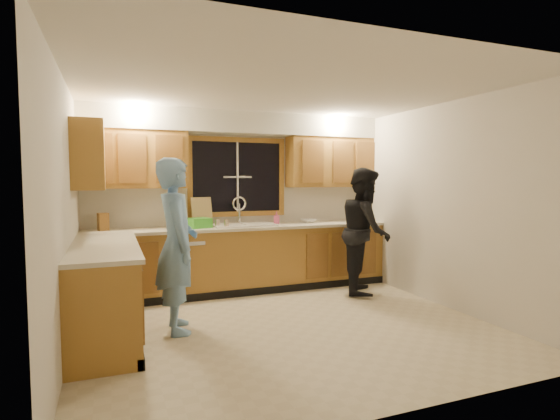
# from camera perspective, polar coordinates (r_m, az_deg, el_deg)

# --- Properties ---
(floor) EXTENTS (4.20, 4.20, 0.00)m
(floor) POSITION_cam_1_polar(r_m,az_deg,el_deg) (4.83, 0.83, -14.90)
(floor) COLOR beige
(floor) RESTS_ON ground
(ceiling) EXTENTS (4.20, 4.20, 0.00)m
(ceiling) POSITION_cam_1_polar(r_m,az_deg,el_deg) (4.66, 0.87, 15.59)
(ceiling) COLOR silver
(wall_back) EXTENTS (4.20, 0.00, 4.20)m
(wall_back) POSITION_cam_1_polar(r_m,az_deg,el_deg) (6.37, -5.59, 1.16)
(wall_back) COLOR beige
(wall_back) RESTS_ON ground
(wall_left) EXTENTS (0.00, 3.80, 3.80)m
(wall_left) POSITION_cam_1_polar(r_m,az_deg,el_deg) (4.26, -26.33, -0.64)
(wall_left) COLOR beige
(wall_left) RESTS_ON ground
(wall_right) EXTENTS (0.00, 3.80, 3.80)m
(wall_right) POSITION_cam_1_polar(r_m,az_deg,el_deg) (5.71, 20.78, 0.59)
(wall_right) COLOR beige
(wall_right) RESTS_ON ground
(base_cabinets_back) EXTENTS (4.20, 0.60, 0.88)m
(base_cabinets_back) POSITION_cam_1_polar(r_m,az_deg,el_deg) (6.18, -4.79, -6.49)
(base_cabinets_back) COLOR #A77630
(base_cabinets_back) RESTS_ON ground
(base_cabinets_left) EXTENTS (0.60, 1.90, 0.88)m
(base_cabinets_left) POSITION_cam_1_polar(r_m,az_deg,el_deg) (4.72, -21.96, -10.07)
(base_cabinets_left) COLOR #A77630
(base_cabinets_left) RESTS_ON ground
(countertop_back) EXTENTS (4.20, 0.63, 0.04)m
(countertop_back) POSITION_cam_1_polar(r_m,az_deg,el_deg) (6.10, -4.77, -2.26)
(countertop_back) COLOR beige
(countertop_back) RESTS_ON base_cabinets_back
(countertop_left) EXTENTS (0.63, 1.90, 0.04)m
(countertop_left) POSITION_cam_1_polar(r_m,az_deg,el_deg) (4.63, -21.92, -4.53)
(countertop_left) COLOR beige
(countertop_left) RESTS_ON base_cabinets_left
(upper_cabinets_left) EXTENTS (1.35, 0.33, 0.75)m
(upper_cabinets_left) POSITION_cam_1_polar(r_m,az_deg,el_deg) (5.98, -18.54, 6.30)
(upper_cabinets_left) COLOR #A77630
(upper_cabinets_left) RESTS_ON wall_back
(upper_cabinets_right) EXTENTS (1.35, 0.33, 0.75)m
(upper_cabinets_right) POSITION_cam_1_polar(r_m,az_deg,el_deg) (6.75, 6.56, 6.19)
(upper_cabinets_right) COLOR #A77630
(upper_cabinets_right) RESTS_ON wall_back
(upper_cabinets_return) EXTENTS (0.33, 0.90, 0.75)m
(upper_cabinets_return) POSITION_cam_1_polar(r_m,az_deg,el_deg) (5.36, -23.70, 6.46)
(upper_cabinets_return) COLOR #A77630
(upper_cabinets_return) RESTS_ON wall_left
(soffit) EXTENTS (4.20, 0.35, 0.30)m
(soffit) POSITION_cam_1_polar(r_m,az_deg,el_deg) (6.25, -5.22, 11.21)
(soffit) COLOR silver
(soffit) RESTS_ON wall_back
(window_frame) EXTENTS (1.44, 0.03, 1.14)m
(window_frame) POSITION_cam_1_polar(r_m,az_deg,el_deg) (6.36, -5.59, 4.31)
(window_frame) COLOR black
(window_frame) RESTS_ON wall_back
(sink) EXTENTS (0.86, 0.52, 0.57)m
(sink) POSITION_cam_1_polar(r_m,az_deg,el_deg) (6.12, -4.82, -2.57)
(sink) COLOR white
(sink) RESTS_ON countertop_back
(dishwasher) EXTENTS (0.60, 0.56, 0.82)m
(dishwasher) POSITION_cam_1_polar(r_m,az_deg,el_deg) (6.00, -12.63, -7.19)
(dishwasher) COLOR white
(dishwasher) RESTS_ON floor
(stove) EXTENTS (0.58, 0.75, 0.90)m
(stove) POSITION_cam_1_polar(r_m,az_deg,el_deg) (4.16, -22.05, -11.81)
(stove) COLOR white
(stove) RESTS_ON floor
(man) EXTENTS (0.43, 0.65, 1.78)m
(man) POSITION_cam_1_polar(r_m,az_deg,el_deg) (4.61, -13.34, -4.49)
(man) COLOR #72A2D8
(man) RESTS_ON floor
(woman) EXTENTS (0.99, 1.05, 1.73)m
(woman) POSITION_cam_1_polar(r_m,az_deg,el_deg) (6.13, 11.08, -2.64)
(woman) COLOR black
(woman) RESTS_ON floor
(knife_block) EXTENTS (0.15, 0.13, 0.22)m
(knife_block) POSITION_cam_1_polar(r_m,az_deg,el_deg) (5.94, -22.10, -1.43)
(knife_block) COLOR brown
(knife_block) RESTS_ON countertop_back
(cutting_board) EXTENTS (0.31, 0.16, 0.40)m
(cutting_board) POSITION_cam_1_polar(r_m,az_deg,el_deg) (6.16, -10.18, -0.19)
(cutting_board) COLOR tan
(cutting_board) RESTS_ON countertop_back
(dish_crate) EXTENTS (0.34, 0.33, 0.13)m
(dish_crate) POSITION_cam_1_polar(r_m,az_deg,el_deg) (5.94, -10.55, -1.66)
(dish_crate) COLOR green
(dish_crate) RESTS_ON countertop_back
(soap_bottle) EXTENTS (0.10, 0.10, 0.18)m
(soap_bottle) POSITION_cam_1_polar(r_m,az_deg,el_deg) (6.37, -0.46, -1.00)
(soap_bottle) COLOR #DD5487
(soap_bottle) RESTS_ON countertop_back
(bowl) EXTENTS (0.26, 0.26, 0.05)m
(bowl) POSITION_cam_1_polar(r_m,az_deg,el_deg) (6.54, 3.75, -1.42)
(bowl) COLOR silver
(bowl) RESTS_ON countertop_back
(can_left) EXTENTS (0.08, 0.08, 0.11)m
(can_left) POSITION_cam_1_polar(r_m,az_deg,el_deg) (5.94, -8.19, -1.71)
(can_left) COLOR beige
(can_left) RESTS_ON countertop_back
(can_right) EXTENTS (0.08, 0.08, 0.11)m
(can_right) POSITION_cam_1_polar(r_m,az_deg,el_deg) (5.82, -7.00, -1.81)
(can_right) COLOR beige
(can_right) RESTS_ON countertop_back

